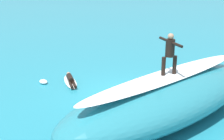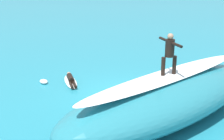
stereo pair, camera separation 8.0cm
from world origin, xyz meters
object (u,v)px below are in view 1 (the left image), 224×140
(surfboard_paddling, at_px, (70,82))
(buoy_marker, at_px, (222,86))
(surfboard_riding, at_px, (168,76))
(surfer_paddling, at_px, (71,79))
(surfer_riding, at_px, (170,51))

(surfboard_paddling, relative_size, buoy_marker, 1.55)
(surfboard_riding, distance_m, surfer_paddling, 5.56)
(surfboard_riding, xyz_separation_m, buoy_marker, (-3.49, -0.92, -1.29))
(surfer_riding, height_order, surfboard_paddling, surfer_riding)
(surfer_riding, xyz_separation_m, buoy_marker, (-3.49, -0.92, -2.18))
(surfboard_paddling, bearing_deg, surfboard_riding, -149.48)
(surfer_riding, relative_size, buoy_marker, 1.15)
(surfboard_riding, relative_size, surfboard_paddling, 1.14)
(surfer_paddling, relative_size, buoy_marker, 1.25)
(surfer_riding, distance_m, surfboard_paddling, 6.03)
(surfer_paddling, height_order, buoy_marker, buoy_marker)
(surfer_riding, height_order, buoy_marker, surfer_riding)
(surfboard_paddling, distance_m, buoy_marker, 6.92)
(surfer_riding, distance_m, buoy_marker, 4.22)
(surfboard_paddling, bearing_deg, surfer_riding, -149.48)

